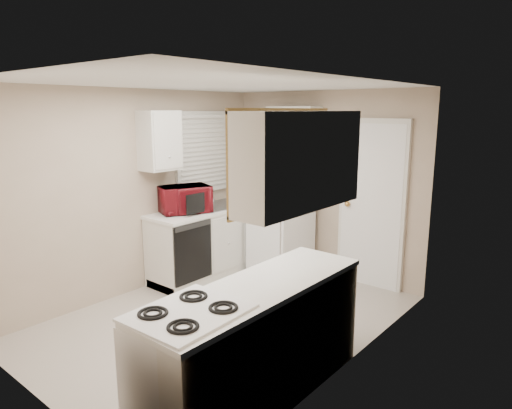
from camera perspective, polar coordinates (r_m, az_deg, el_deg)
The scene contains 19 objects.
floor at distance 4.96m, azimuth -3.81°, elevation -14.05°, with size 3.80×3.80×0.00m, color beige.
ceiling at distance 4.47m, azimuth -4.24°, elevation 14.83°, with size 3.80×3.80×0.00m, color white.
wall_left at distance 5.61m, azimuth -14.41°, elevation 1.57°, with size 3.80×3.80×0.00m, color #BCA791.
wall_right at distance 3.76m, azimuth 11.61°, elevation -3.24°, with size 3.80×3.80×0.00m, color #BCA791.
wall_back at distance 6.06m, azimuth 8.51°, elevation 2.54°, with size 2.80×2.80×0.00m, color #BCA791.
wall_front at distance 3.50m, azimuth -26.15°, elevation -5.37°, with size 2.80×2.80×0.00m, color #BCA791.
left_counter at distance 6.12m, azimuth -5.54°, elevation -4.48°, with size 0.60×1.80×0.90m, color silver.
dishwasher at distance 5.52m, azimuth -7.86°, elevation -5.95°, with size 0.03×0.58×0.72m, color black.
sink at distance 6.13m, azimuth -4.62°, elevation -0.50°, with size 0.54×0.74×0.16m, color gray.
microwave at distance 5.74m, azimuth -8.93°, elevation 0.50°, with size 0.33×0.60×0.40m, color maroon.
soap_bottle at distance 6.39m, azimuth -2.71°, elevation 1.31°, with size 0.10×0.10×0.21m, color white.
window_blinds at distance 6.20m, azimuth -6.47°, elevation 6.53°, with size 0.10×0.98×1.08m, color silver.
upper_cabinet_left at distance 5.55m, azimuth -11.95°, elevation 7.82°, with size 0.30×0.45×0.70m, color silver.
refrigerator at distance 6.03m, azimuth 3.10°, elevation -1.19°, with size 0.67×0.65×1.62m, color white.
cabinet_over_fridge at distance 6.08m, azimuth 4.72°, elevation 10.24°, with size 0.70×0.30×0.40m, color silver.
interior_door at distance 5.73m, azimuth 14.22°, elevation -0.05°, with size 0.86×0.06×2.08m, color white.
right_counter at distance 3.57m, azimuth 0.23°, elevation -16.81°, with size 0.60×2.00×0.90m, color silver.
stove at distance 3.21m, azimuth -8.15°, elevation -20.86°, with size 0.58×0.71×0.87m, color white.
upper_cabinet_right at distance 3.31m, azimuth 5.59°, elevation 5.49°, with size 0.30×1.20×0.70m, color silver.
Camera 1 is at (3.10, -3.22, 2.16)m, focal length 32.00 mm.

